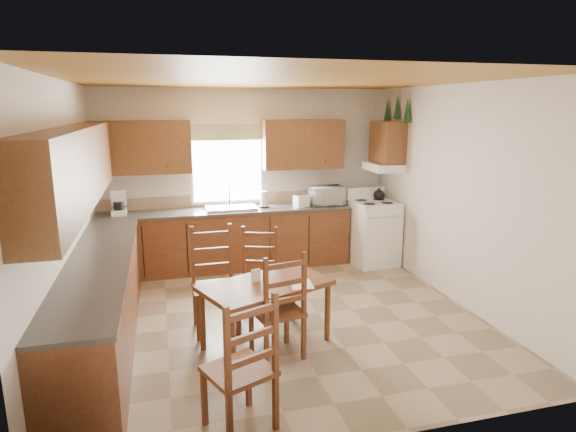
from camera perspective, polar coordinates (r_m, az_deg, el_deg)
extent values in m
plane|color=gray|center=(5.79, -0.69, -11.90)|extent=(4.50, 4.50, 0.00)
plane|color=#9E6A23|center=(5.27, -0.77, 15.85)|extent=(4.50, 4.50, 0.00)
plane|color=beige|center=(5.30, -25.03, -0.06)|extent=(4.50, 4.50, 0.00)
plane|color=beige|center=(6.30, 19.56, 2.28)|extent=(4.50, 4.50, 0.00)
plane|color=beige|center=(7.54, -4.93, 4.60)|extent=(4.50, 4.50, 0.00)
plane|color=beige|center=(3.30, 8.94, -6.24)|extent=(4.50, 4.50, 0.00)
cube|color=brown|center=(7.38, -7.26, -2.87)|extent=(3.75, 0.60, 0.88)
cube|color=brown|center=(5.37, -21.19, -9.73)|extent=(0.60, 3.60, 0.88)
cube|color=#433D39|center=(7.27, -7.36, 0.63)|extent=(3.75, 0.63, 0.04)
cube|color=#433D39|center=(5.22, -21.59, -5.05)|extent=(0.63, 3.60, 0.04)
cube|color=#94775A|center=(7.53, -7.68, 1.89)|extent=(3.75, 0.01, 0.18)
cube|color=brown|center=(7.21, -17.08, 7.75)|extent=(1.41, 0.33, 0.75)
cube|color=brown|center=(7.52, 1.77, 8.49)|extent=(1.25, 0.33, 0.75)
cube|color=brown|center=(5.05, -24.01, 5.27)|extent=(0.33, 3.60, 0.75)
cube|color=brown|center=(7.56, 11.72, 8.60)|extent=(0.33, 0.62, 0.62)
cube|color=white|center=(7.57, 11.25, 5.73)|extent=(0.44, 0.62, 0.12)
cube|color=white|center=(7.44, -7.21, 5.99)|extent=(1.13, 0.02, 1.18)
cube|color=white|center=(7.43, -7.20, 5.98)|extent=(1.05, 0.01, 1.10)
cube|color=#4F6E3E|center=(7.37, -7.29, 9.82)|extent=(1.19, 0.01, 0.24)
cube|color=silver|center=(7.27, -6.78, 0.97)|extent=(0.75, 0.45, 0.04)
cone|color=#1C4422|center=(7.32, 13.96, 12.12)|extent=(0.22, 0.22, 0.36)
cone|color=#1C4422|center=(7.60, 12.80, 12.50)|extent=(0.22, 0.22, 0.36)
cone|color=#1C4422|center=(7.89, 11.69, 12.26)|extent=(0.22, 0.22, 0.36)
cube|color=white|center=(7.65, 10.02, -2.04)|extent=(0.70, 0.72, 0.97)
cube|color=white|center=(7.21, -19.45, 1.50)|extent=(0.29, 0.31, 0.36)
cylinder|color=white|center=(7.33, -2.89, 1.98)|extent=(0.14, 0.14, 0.25)
cube|color=white|center=(7.39, 1.59, 1.80)|extent=(0.25, 0.21, 0.18)
imported|color=white|center=(7.58, 4.56, 2.45)|extent=(0.48, 0.35, 0.29)
cube|color=brown|center=(5.05, -2.60, -11.53)|extent=(1.44, 1.14, 0.68)
cube|color=brown|center=(3.79, -5.86, -16.81)|extent=(0.60, 0.59, 1.11)
cube|color=brown|center=(4.77, -1.32, -10.40)|extent=(0.53, 0.52, 1.09)
cube|color=brown|center=(5.33, -8.68, -7.66)|extent=(0.48, 0.46, 1.14)
cube|color=brown|center=(5.55, -3.58, -7.15)|extent=(0.56, 0.55, 1.06)
cube|color=white|center=(4.88, 1.59, -8.07)|extent=(0.25, 0.31, 0.00)
cube|color=white|center=(4.94, -3.84, -7.05)|extent=(0.10, 0.05, 0.13)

